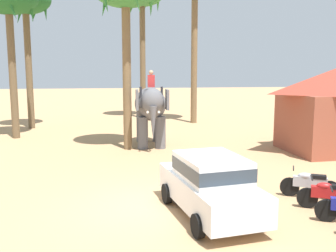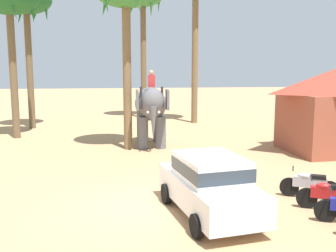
{
  "view_description": "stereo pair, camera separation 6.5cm",
  "coord_description": "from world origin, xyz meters",
  "px_view_note": "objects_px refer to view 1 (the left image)",
  "views": [
    {
      "loc": [
        -0.87,
        -11.24,
        4.14
      ],
      "look_at": [
        1.13,
        5.03,
        1.6
      ],
      "focal_mm": 42.35,
      "sensor_mm": 36.0,
      "label": 1
    },
    {
      "loc": [
        -0.81,
        -11.25,
        4.14
      ],
      "look_at": [
        1.13,
        5.03,
        1.6
      ],
      "focal_mm": 42.35,
      "sensor_mm": 36.0,
      "label": 2
    }
  ],
  "objects_px": {
    "elephant_with_mahout": "(151,107)",
    "palm_tree_left_of_road": "(142,0)",
    "roadside_hut": "(335,108)",
    "palm_tree_near_hut": "(25,5)",
    "motorcycle_fourth_in_row": "(310,184)",
    "motorcycle_mid_row": "(329,194)",
    "palm_tree_leaning_seaward": "(8,3)",
    "car_sedan_foreground": "(210,183)"
  },
  "relations": [
    {
      "from": "elephant_with_mahout",
      "to": "palm_tree_left_of_road",
      "type": "xyz_separation_m",
      "value": [
        0.26,
        10.85,
        6.98
      ]
    },
    {
      "from": "palm_tree_left_of_road",
      "to": "roadside_hut",
      "type": "relative_size",
      "value": 1.93
    },
    {
      "from": "palm_tree_near_hut",
      "to": "palm_tree_left_of_road",
      "type": "xyz_separation_m",
      "value": [
        7.61,
        4.15,
        1.08
      ]
    },
    {
      "from": "elephant_with_mahout",
      "to": "palm_tree_left_of_road",
      "type": "distance_m",
      "value": 12.9
    },
    {
      "from": "motorcycle_fourth_in_row",
      "to": "roadside_hut",
      "type": "xyz_separation_m",
      "value": [
        4.31,
        6.31,
        1.66
      ]
    },
    {
      "from": "palm_tree_left_of_road",
      "to": "motorcycle_mid_row",
      "type": "bearing_deg",
      "value": -78.73
    },
    {
      "from": "motorcycle_fourth_in_row",
      "to": "palm_tree_leaning_seaward",
      "type": "xyz_separation_m",
      "value": [
        -11.76,
        11.83,
        7.0
      ]
    },
    {
      "from": "motorcycle_mid_row",
      "to": "roadside_hut",
      "type": "relative_size",
      "value": 0.32
    },
    {
      "from": "elephant_with_mahout",
      "to": "palm_tree_left_of_road",
      "type": "relative_size",
      "value": 0.38
    },
    {
      "from": "roadside_hut",
      "to": "motorcycle_fourth_in_row",
      "type": "bearing_deg",
      "value": -124.37
    },
    {
      "from": "palm_tree_left_of_road",
      "to": "palm_tree_leaning_seaward",
      "type": "height_order",
      "value": "palm_tree_left_of_road"
    },
    {
      "from": "palm_tree_left_of_road",
      "to": "roadside_hut",
      "type": "bearing_deg",
      "value": -57.73
    },
    {
      "from": "motorcycle_fourth_in_row",
      "to": "palm_tree_left_of_road",
      "type": "xyz_separation_m",
      "value": [
        -4.03,
        19.52,
        8.51
      ]
    },
    {
      "from": "palm_tree_left_of_road",
      "to": "elephant_with_mahout",
      "type": "bearing_deg",
      "value": -91.4
    },
    {
      "from": "motorcycle_fourth_in_row",
      "to": "palm_tree_left_of_road",
      "type": "distance_m",
      "value": 21.67
    },
    {
      "from": "palm_tree_near_hut",
      "to": "palm_tree_left_of_road",
      "type": "relative_size",
      "value": 0.88
    },
    {
      "from": "car_sedan_foreground",
      "to": "elephant_with_mahout",
      "type": "xyz_separation_m",
      "value": [
        -0.87,
        9.74,
        1.06
      ]
    },
    {
      "from": "palm_tree_near_hut",
      "to": "palm_tree_left_of_road",
      "type": "distance_m",
      "value": 8.73
    },
    {
      "from": "roadside_hut",
      "to": "elephant_with_mahout",
      "type": "bearing_deg",
      "value": 164.63
    },
    {
      "from": "car_sedan_foreground",
      "to": "roadside_hut",
      "type": "bearing_deg",
      "value": 43.6
    },
    {
      "from": "motorcycle_fourth_in_row",
      "to": "roadside_hut",
      "type": "distance_m",
      "value": 7.82
    },
    {
      "from": "palm_tree_left_of_road",
      "to": "palm_tree_leaning_seaward",
      "type": "relative_size",
      "value": 1.19
    },
    {
      "from": "car_sedan_foreground",
      "to": "motorcycle_fourth_in_row",
      "type": "bearing_deg",
      "value": 17.29
    },
    {
      "from": "palm_tree_left_of_road",
      "to": "palm_tree_leaning_seaward",
      "type": "bearing_deg",
      "value": -135.11
    },
    {
      "from": "car_sedan_foreground",
      "to": "palm_tree_leaning_seaward",
      "type": "relative_size",
      "value": 0.5
    },
    {
      "from": "palm_tree_leaning_seaward",
      "to": "palm_tree_near_hut",
      "type": "bearing_deg",
      "value": 88.08
    },
    {
      "from": "motorcycle_mid_row",
      "to": "roadside_hut",
      "type": "xyz_separation_m",
      "value": [
        4.24,
        7.36,
        1.66
      ]
    },
    {
      "from": "elephant_with_mahout",
      "to": "palm_tree_near_hut",
      "type": "relative_size",
      "value": 0.43
    },
    {
      "from": "palm_tree_leaning_seaward",
      "to": "roadside_hut",
      "type": "height_order",
      "value": "palm_tree_leaning_seaward"
    },
    {
      "from": "car_sedan_foreground",
      "to": "motorcycle_fourth_in_row",
      "type": "distance_m",
      "value": 3.62
    },
    {
      "from": "palm_tree_leaning_seaward",
      "to": "elephant_with_mahout",
      "type": "bearing_deg",
      "value": -22.9
    },
    {
      "from": "motorcycle_mid_row",
      "to": "palm_tree_left_of_road",
      "type": "bearing_deg",
      "value": 101.27
    },
    {
      "from": "elephant_with_mahout",
      "to": "roadside_hut",
      "type": "bearing_deg",
      "value": -15.37
    },
    {
      "from": "car_sedan_foreground",
      "to": "roadside_hut",
      "type": "xyz_separation_m",
      "value": [
        7.74,
        7.37,
        1.2
      ]
    },
    {
      "from": "elephant_with_mahout",
      "to": "palm_tree_near_hut",
      "type": "bearing_deg",
      "value": 137.63
    },
    {
      "from": "car_sedan_foreground",
      "to": "palm_tree_leaning_seaward",
      "type": "height_order",
      "value": "palm_tree_leaning_seaward"
    },
    {
      "from": "car_sedan_foreground",
      "to": "motorcycle_fourth_in_row",
      "type": "relative_size",
      "value": 2.58
    },
    {
      "from": "palm_tree_near_hut",
      "to": "motorcycle_mid_row",
      "type": "bearing_deg",
      "value": -54.52
    },
    {
      "from": "elephant_with_mahout",
      "to": "motorcycle_fourth_in_row",
      "type": "distance_m",
      "value": 9.8
    },
    {
      "from": "elephant_with_mahout",
      "to": "motorcycle_mid_row",
      "type": "bearing_deg",
      "value": -65.83
    },
    {
      "from": "palm_tree_left_of_road",
      "to": "roadside_hut",
      "type": "height_order",
      "value": "palm_tree_left_of_road"
    },
    {
      "from": "elephant_with_mahout",
      "to": "roadside_hut",
      "type": "distance_m",
      "value": 8.93
    }
  ]
}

